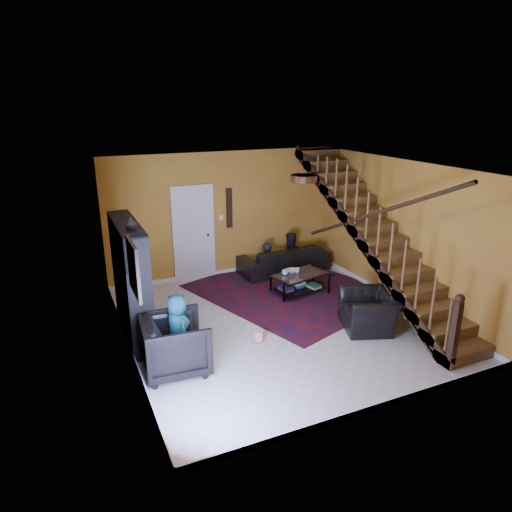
{
  "coord_description": "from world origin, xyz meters",
  "views": [
    {
      "loc": [
        -3.38,
        -6.64,
        3.81
      ],
      "look_at": [
        -0.23,
        0.4,
        1.19
      ],
      "focal_mm": 32.0,
      "sensor_mm": 36.0,
      "label": 1
    }
  ],
  "objects": [
    {
      "name": "framed_picture",
      "position": [
        -2.57,
        -0.9,
        1.75
      ],
      "size": [
        0.04,
        0.74,
        0.74
      ],
      "primitive_type": "cube",
      "color": "#9A331C",
      "rests_on": "room"
    },
    {
      "name": "armchair_right",
      "position": [
        1.4,
        -0.81,
        0.32
      ],
      "size": [
        1.14,
        1.22,
        0.64
      ],
      "primitive_type": "imported",
      "rotation": [
        0.0,
        0.0,
        -1.91
      ],
      "color": "black",
      "rests_on": "floor"
    },
    {
      "name": "room",
      "position": [
        -1.33,
        1.33,
        0.05
      ],
      "size": [
        5.5,
        5.5,
        5.5
      ],
      "color": "gold",
      "rests_on": "ground"
    },
    {
      "name": "person_child",
      "position": [
        -1.95,
        -0.55,
        0.56
      ],
      "size": [
        0.45,
        0.6,
        1.12
      ],
      "primitive_type": "imported",
      "rotation": [
        0.0,
        0.0,
        1.77
      ],
      "color": "navy",
      "rests_on": "armchair_left"
    },
    {
      "name": "ceiling_fixture",
      "position": [
        0.0,
        -0.8,
        2.74
      ],
      "size": [
        0.4,
        0.4,
        0.1
      ],
      "primitive_type": "cylinder",
      "color": "#3F2814",
      "rests_on": "room"
    },
    {
      "name": "vase",
      "position": [
        -2.41,
        0.1,
        2.1
      ],
      "size": [
        0.18,
        0.18,
        0.19
      ],
      "primitive_type": "imported",
      "color": "#999999",
      "rests_on": "bookshelf"
    },
    {
      "name": "cup_a",
      "position": [
        0.74,
        1.12,
        0.48
      ],
      "size": [
        0.16,
        0.16,
        0.1
      ],
      "primitive_type": "imported",
      "rotation": [
        0.0,
        0.0,
        0.32
      ],
      "color": "#999999",
      "rests_on": "coffee_table"
    },
    {
      "name": "bowl",
      "position": [
        0.94,
        1.21,
        0.45
      ],
      "size": [
        0.24,
        0.24,
        0.06
      ],
      "primitive_type": "imported",
      "rotation": [
        0.0,
        0.0,
        -0.07
      ],
      "color": "#999999",
      "rests_on": "coffee_table"
    },
    {
      "name": "armchair_left",
      "position": [
        -2.05,
        -0.76,
        0.43
      ],
      "size": [
        1.01,
        0.98,
        0.86
      ],
      "primitive_type": "imported",
      "rotation": [
        0.0,
        0.0,
        1.5
      ],
      "color": "black",
      "rests_on": "floor"
    },
    {
      "name": "popcorn_bucket",
      "position": [
        -0.58,
        -0.49,
        0.11
      ],
      "size": [
        0.2,
        0.2,
        0.18
      ],
      "primitive_type": "cylinder",
      "rotation": [
        0.0,
        0.0,
        0.39
      ],
      "color": "red",
      "rests_on": "rug"
    },
    {
      "name": "cup_b",
      "position": [
        1.03,
        1.13,
        0.47
      ],
      "size": [
        0.12,
        0.12,
        0.1
      ],
      "primitive_type": "imported",
      "rotation": [
        0.0,
        0.0,
        -0.2
      ],
      "color": "#999999",
      "rests_on": "coffee_table"
    },
    {
      "name": "bookshelf",
      "position": [
        -2.4,
        0.6,
        0.96
      ],
      "size": [
        0.35,
        1.8,
        2.0
      ],
      "color": "black",
      "rests_on": "floor"
    },
    {
      "name": "wall_hanging",
      "position": [
        0.15,
        2.73,
        1.55
      ],
      "size": [
        0.14,
        0.03,
        0.9
      ],
      "primitive_type": "cube",
      "color": "black",
      "rests_on": "room"
    },
    {
      "name": "staircase",
      "position": [
        2.12,
        -0.0,
        1.4
      ],
      "size": [
        0.95,
        5.02,
        3.18
      ],
      "color": "brown",
      "rests_on": "floor"
    },
    {
      "name": "sofa",
      "position": [
        1.33,
        2.3,
        0.31
      ],
      "size": [
        2.14,
        0.9,
        0.61
      ],
      "primitive_type": "imported",
      "rotation": [
        0.0,
        0.0,
        3.18
      ],
      "color": "black",
      "rests_on": "floor"
    },
    {
      "name": "person_adult_b",
      "position": [
        1.5,
        2.35,
        0.24
      ],
      "size": [
        0.67,
        0.52,
        1.37
      ],
      "primitive_type": "imported",
      "rotation": [
        0.0,
        0.0,
        3.14
      ],
      "color": "black",
      "rests_on": "sofa"
    },
    {
      "name": "rug",
      "position": [
        0.91,
        1.21,
        0.01
      ],
      "size": [
        4.16,
        4.44,
        0.02
      ],
      "primitive_type": "cube",
      "rotation": [
        0.0,
        0.0,
        0.33
      ],
      "color": "#4A0D13",
      "rests_on": "floor"
    },
    {
      "name": "coffee_table",
      "position": [
        1.04,
        1.02,
        0.24
      ],
      "size": [
        1.24,
        0.9,
        0.43
      ],
      "rotation": [
        0.0,
        0.0,
        0.24
      ],
      "color": "black",
      "rests_on": "floor"
    },
    {
      "name": "door",
      "position": [
        -0.7,
        2.73,
        1.02
      ],
      "size": [
        0.82,
        0.05,
        2.05
      ],
      "primitive_type": "cube",
      "color": "silver",
      "rests_on": "floor"
    },
    {
      "name": "floor",
      "position": [
        0.0,
        0.0,
        0.0
      ],
      "size": [
        5.5,
        5.5,
        0.0
      ],
      "primitive_type": "plane",
      "color": "beige",
      "rests_on": "ground"
    },
    {
      "name": "person_adult_a",
      "position": [
        0.9,
        2.35,
        0.16
      ],
      "size": [
        0.47,
        0.34,
        1.21
      ],
      "primitive_type": "imported",
      "rotation": [
        0.0,
        0.0,
        3.01
      ],
      "color": "black",
      "rests_on": "sofa"
    }
  ]
}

